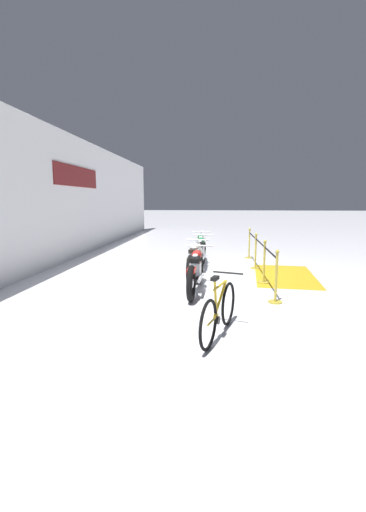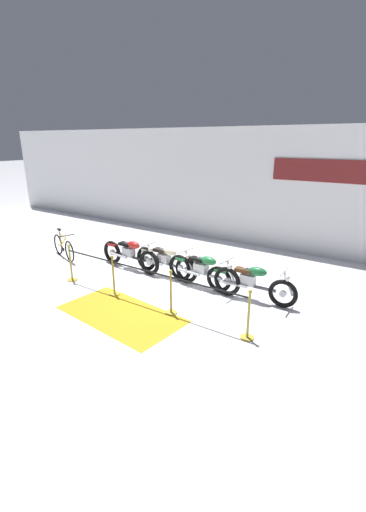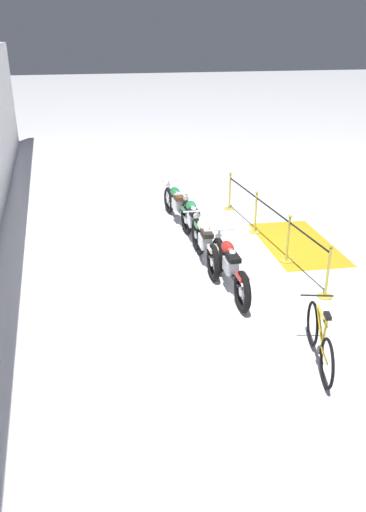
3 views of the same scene
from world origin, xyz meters
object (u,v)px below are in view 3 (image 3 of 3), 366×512
Objects in this scene: bicycle at (320,341)px; stanchion_far_right at (230,197)px; stanchion_far_left at (291,235)px; stanchion_mid_right at (255,219)px; motorcycle_green_2 at (193,221)px; stanchion_mid_left at (287,246)px; motorcycle_cream_1 at (205,243)px; floor_banner at (297,243)px; motorcycle_red_0 at (230,267)px; motorcycle_green_3 at (177,205)px.

bicycle is 7.17m from stanchion_far_right.
stanchion_far_left is 1.93m from stanchion_mid_right.
stanchion_mid_right is (0.14, -1.62, -0.12)m from motorcycle_green_2.
stanchion_far_left is (-1.76, -1.62, 0.18)m from motorcycle_green_2.
stanchion_mid_left is (3.43, -1.13, -0.02)m from bicycle.
motorcycle_green_2 is at bearing 94.99° from stanchion_mid_right.
stanchion_far_right is (1.87, 0.00, 0.00)m from stanchion_mid_right.
motorcycle_cream_1 is 0.77× the size of floor_banner.
stanchion_mid_right is at bearing -12.21° from bicycle.
stanchion_far_left is 1.37m from floor_banner.
motorcycle_green_2 is 2.40m from stanchion_far_left.
floor_banner is at bearing -52.06° from motorcycle_red_0.
stanchion_far_right is (0.69, -1.66, -0.10)m from motorcycle_green_3.
bicycle is at bearing -175.26° from motorcycle_green_3.
motorcycle_green_3 is (1.32, 0.04, -0.02)m from motorcycle_green_2.
stanchion_far_left reaches higher than motorcycle_green_3.
bicycle is (-3.78, -0.59, -0.09)m from motorcycle_cream_1.
motorcycle_green_2 is (2.56, 0.01, 0.01)m from motorcycle_red_0.
motorcycle_green_2 is at bearing 44.58° from stanchion_mid_left.
stanchion_mid_right is (1.90, -0.00, -0.30)m from stanchion_far_left.
stanchion_far_right is (7.08, -1.13, -0.02)m from bicycle.
stanchion_far_left and stanchion_mid_left have the same top height.
bicycle is 3.62m from stanchion_mid_left.
motorcycle_red_0 is 1.41× the size of bicycle.
stanchion_mid_left and stanchion_mid_right have the same top height.
stanchion_mid_right is at bearing -125.32° from motorcycle_green_3.
motorcycle_green_3 is 3.39m from stanchion_mid_left.
stanchion_mid_left reaches higher than bicycle.
motorcycle_green_3 is 1.42× the size of bicycle.
stanchion_mid_left reaches higher than motorcycle_cream_1.
stanchion_far_right reaches higher than motorcycle_green_3.
motorcycle_green_2 is 0.78× the size of floor_banner.
motorcycle_red_0 is at bearing 119.61° from stanchion_mid_left.
motorcycle_cream_1 is at bearing 178.71° from motorcycle_green_3.
motorcycle_green_3 is at bearing 53.63° from floor_banner.
bicycle is (-6.39, -0.53, -0.08)m from motorcycle_green_3.
motorcycle_red_0 is at bearing 116.30° from stanchion_far_left.
floor_banner is (-0.77, -2.30, -0.47)m from motorcycle_green_2.
stanchion_far_right is at bearing 19.14° from floor_banner.
stanchion_far_left is at bearing -63.70° from motorcycle_red_0.
motorcycle_red_0 is 1.80m from stanchion_far_left.
stanchion_far_left reaches higher than bicycle.
bicycle is 1.57× the size of stanchion_far_right.
motorcycle_cream_1 is 2.61m from motorcycle_green_3.
stanchion_far_right is (3.77, -0.00, -0.30)m from stanchion_far_left.
stanchion_far_right is at bearing -27.48° from motorcycle_cream_1.
bicycle is at bearing -174.50° from motorcycle_green_2.
motorcycle_cream_1 is 0.96× the size of motorcycle_green_3.
floor_banner is (-2.78, -0.68, -0.35)m from stanchion_far_right.
motorcycle_green_3 is 0.44× the size of stanchion_far_left.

